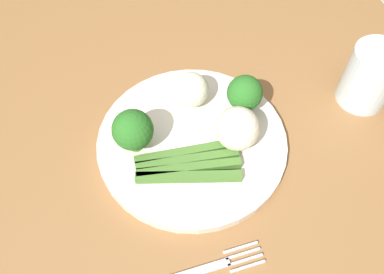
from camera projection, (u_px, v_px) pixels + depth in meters
dining_table at (154, 172)px, 0.65m from camera, size 1.48×0.98×0.72m
plate at (192, 142)px, 0.57m from camera, size 0.27×0.27×0.01m
asparagus_bundle at (188, 165)px, 0.53m from camera, size 0.07×0.15×0.01m
broccoli_outer_edge at (245, 93)px, 0.57m from camera, size 0.05×0.05×0.06m
broccoli_right at (133, 130)px, 0.53m from camera, size 0.06×0.06×0.07m
cauliflower_near_fork at (191, 90)px, 0.58m from camera, size 0.05×0.05×0.05m
cauliflower_front at (238, 129)px, 0.54m from camera, size 0.06×0.06×0.06m
fork at (199, 271)px, 0.47m from camera, size 0.03×0.17×0.00m
water_glass at (371, 78)px, 0.59m from camera, size 0.08×0.08×0.09m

